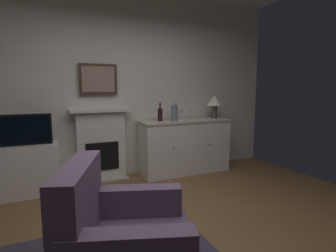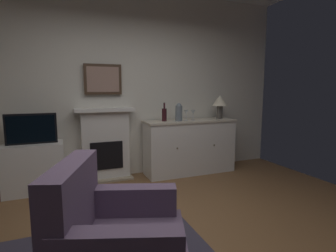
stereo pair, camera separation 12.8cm
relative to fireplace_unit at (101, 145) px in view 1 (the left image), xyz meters
name	(u,v)px [view 1 (the left image)]	position (x,y,z in m)	size (l,w,h in m)	color
ground_plane	(182,251)	(0.32, -2.05, -0.60)	(5.49, 4.41, 0.10)	brown
wall_rear	(118,84)	(0.32, 0.13, 0.90)	(5.49, 0.06, 2.90)	silver
fireplace_unit	(101,145)	(0.00, 0.00, 0.00)	(0.87, 0.30, 1.10)	white
framed_picture	(98,79)	(0.00, 0.05, 0.98)	(0.55, 0.04, 0.45)	#473323
sideboard_cabinet	(185,146)	(1.34, -0.18, -0.11)	(1.51, 0.49, 0.88)	white
table_lamp	(215,102)	(1.90, -0.18, 0.61)	(0.26, 0.26, 0.40)	#4C4742
wine_bottle	(160,114)	(0.90, -0.17, 0.44)	(0.08, 0.08, 0.29)	#331419
wine_glass_left	(182,113)	(1.27, -0.19, 0.45)	(0.07, 0.07, 0.16)	silver
wine_glass_center	(189,113)	(1.38, -0.22, 0.45)	(0.07, 0.07, 0.16)	silver
vase_decorative	(175,112)	(1.12, -0.23, 0.47)	(0.11, 0.11, 0.28)	slate
tv_cabinet	(29,170)	(-0.97, -0.16, -0.22)	(0.75, 0.42, 0.67)	white
tv_set	(26,130)	(-0.98, -0.19, 0.32)	(0.62, 0.07, 0.40)	black
armchair	(122,243)	(-0.31, -2.40, -0.17)	(1.02, 0.99, 0.92)	#604C66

